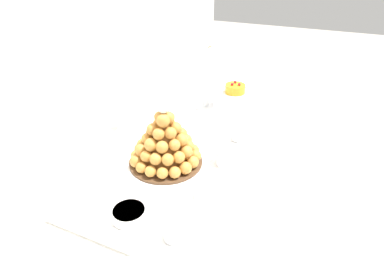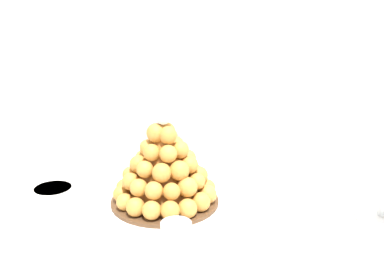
% 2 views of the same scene
% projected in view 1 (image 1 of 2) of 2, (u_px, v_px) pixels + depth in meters
% --- Properties ---
extents(buffet_table, '(1.43, 0.91, 0.77)m').
position_uv_depth(buffet_table, '(201.00, 163.00, 1.23)').
color(buffet_table, brown).
rests_on(buffet_table, ground_plane).
extents(serving_tray, '(0.68, 0.43, 0.02)m').
position_uv_depth(serving_tray, '(176.00, 169.00, 1.04)').
color(serving_tray, white).
rests_on(serving_tray, buffet_table).
extents(croquembouche, '(0.24, 0.24, 0.22)m').
position_uv_depth(croquembouche, '(165.00, 141.00, 1.03)').
color(croquembouche, '#4C331E').
rests_on(croquembouche, serving_tray).
extents(dessert_cup_left, '(0.06, 0.06, 0.05)m').
position_uv_depth(dessert_cup_left, '(175.00, 229.00, 0.78)').
color(dessert_cup_left, silver).
rests_on(dessert_cup_left, serving_tray).
extents(dessert_cup_mid_left, '(0.05, 0.05, 0.06)m').
position_uv_depth(dessert_cup_mid_left, '(203.00, 190.00, 0.91)').
color(dessert_cup_mid_left, silver).
rests_on(dessert_cup_mid_left, serving_tray).
extents(dessert_cup_centre, '(0.06, 0.06, 0.05)m').
position_uv_depth(dessert_cup_centre, '(224.00, 158.00, 1.05)').
color(dessert_cup_centre, silver).
rests_on(dessert_cup_centre, serving_tray).
extents(dessert_cup_mid_right, '(0.06, 0.06, 0.05)m').
position_uv_depth(dessert_cup_mid_right, '(239.00, 134.00, 1.19)').
color(dessert_cup_mid_right, silver).
rests_on(dessert_cup_mid_right, serving_tray).
extents(creme_brulee_ramekin, '(0.09, 0.09, 0.02)m').
position_uv_depth(creme_brulee_ramekin, '(129.00, 213.00, 0.84)').
color(creme_brulee_ramekin, white).
rests_on(creme_brulee_ramekin, serving_tray).
extents(macaron_goblet, '(0.14, 0.14, 0.28)m').
position_uv_depth(macaron_goblet, '(207.00, 70.00, 1.37)').
color(macaron_goblet, white).
rests_on(macaron_goblet, buffet_table).
extents(fruit_tart_plate, '(0.19, 0.19, 0.06)m').
position_uv_depth(fruit_tart_plate, '(235.00, 91.00, 1.58)').
color(fruit_tart_plate, white).
rests_on(fruit_tart_plate, buffet_table).
extents(wine_glass, '(0.07, 0.07, 0.16)m').
position_uv_depth(wine_glass, '(109.00, 124.00, 1.06)').
color(wine_glass, silver).
rests_on(wine_glass, buffet_table).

